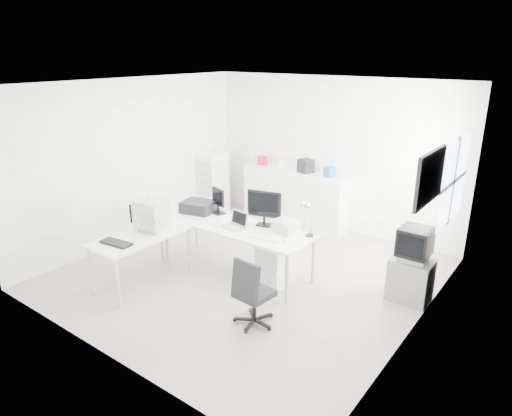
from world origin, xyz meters
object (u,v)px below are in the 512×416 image
Objects in this scene: inkjet_printer at (198,207)px; filing_cabinet at (213,183)px; lcd_monitor_small at (218,201)px; crt_tv at (415,245)px; office_chair at (254,290)px; tv_cabinet at (410,280)px; crt_monitor at (152,216)px; main_desk at (236,248)px; drawer_pedestal at (276,264)px; lcd_monitor_large at (264,208)px; side_desk at (142,259)px; laptop at (234,222)px; laser_printer at (286,226)px; sideboard at (296,197)px.

filing_cabinet reaches higher than inkjet_printer.
lcd_monitor_small is at bearing -45.82° from filing_cabinet.
filing_cabinet is at bearing 166.63° from crt_tv.
tv_cabinet is (1.34, 1.72, -0.17)m from office_chair.
tv_cabinet is at bearing 14.48° from crt_monitor.
crt_tv is (3.28, 1.60, -0.16)m from crt_monitor.
office_chair is at bearing -42.00° from main_desk.
drawer_pedestal is 0.47× the size of filing_cabinet.
crt_tv is at bearing -1.42° from lcd_monitor_large.
side_desk is 1.93m from drawer_pedestal.
laptop is at bearing 145.27° from office_chair.
filing_cabinet is at bearing 156.33° from laser_printer.
main_desk reaches higher than drawer_pedestal.
sideboard is (0.20, 2.02, -0.42)m from lcd_monitor_small.
drawer_pedestal is 1.11× the size of lcd_monitor_large.
sideboard reaches higher than office_chair.
office_chair is at bearing 3.64° from side_desk.
drawer_pedestal is at bearing -14.24° from inkjet_printer.
tv_cabinet is 3.18m from sideboard.
crt_monitor is at bearing -65.39° from filing_cabinet.
crt_monitor is 3.19m from sideboard.
sideboard is at bearing 103.52° from lcd_monitor_small.
drawer_pedestal is 0.82m from lcd_monitor_large.
lcd_monitor_large is (-0.35, 0.20, 0.72)m from drawer_pedestal.
lcd_monitor_large is 1.54m from office_chair.
office_chair is (0.33, -1.20, -0.38)m from laser_printer.
lcd_monitor_large is 2.26m from tv_cabinet.
main_desk is 0.49m from laptop.
tv_cabinet is at bearing -28.78° from sideboard.
tv_cabinet is (3.28, 1.85, -0.08)m from side_desk.
side_desk is 2.40× the size of tv_cabinet.
lcd_monitor_large reaches higher than inkjet_printer.
lcd_monitor_large is 1.70× the size of laser_printer.
filing_cabinet is at bearing 144.04° from office_chair.
inkjet_printer is 1.16× the size of crt_monitor.
filing_cabinet is (-3.16, 2.79, 0.18)m from office_chair.
drawer_pedestal is 1.93m from crt_tv.
lcd_monitor_large is 0.44m from laser_printer.
filing_cabinet reaches higher than lcd_monitor_small.
side_desk is at bearing -127.69° from main_desk.
tv_cabinet is 4.64m from filing_cabinet.
crt_monitor is at bearing -154.05° from crt_tv.
filing_cabinet is (-1.72, -0.46, 0.11)m from sideboard.
laptop is at bearing -145.43° from lcd_monitor_large.
office_chair is (0.38, -1.03, 0.16)m from drawer_pedestal.
sideboard reaches higher than crt_tv.
office_chair is at bearing -66.13° from sideboard.
drawer_pedestal is 2.47m from sideboard.
filing_cabinet reaches higher than office_chair.
laptop is at bearing -11.22° from lcd_monitor_small.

